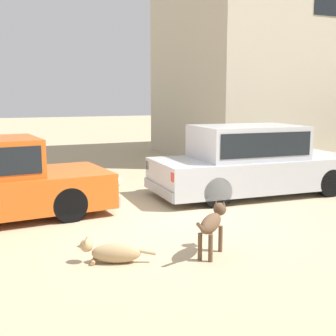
{
  "coord_description": "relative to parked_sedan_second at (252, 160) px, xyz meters",
  "views": [
    {
      "loc": [
        -2.96,
        -6.77,
        2.13
      ],
      "look_at": [
        0.09,
        0.2,
        0.9
      ],
      "focal_mm": 47.37,
      "sensor_mm": 36.0,
      "label": 1
    }
  ],
  "objects": [
    {
      "name": "ground_plane",
      "position": [
        -2.57,
        -1.27,
        -0.76
      ],
      "size": [
        80.0,
        80.0,
        0.0
      ],
      "primitive_type": "plane",
      "color": "tan"
    },
    {
      "name": "stray_dog_tan",
      "position": [
        -2.65,
        -2.97,
        -0.32
      ],
      "size": [
        0.83,
        0.76,
        0.68
      ],
      "rotation": [
        0.0,
        0.0,
        0.73
      ],
      "color": "brown",
      "rests_on": "ground_plane"
    },
    {
      "name": "stray_dog_spotted",
      "position": [
        -3.99,
        -2.73,
        -0.61
      ],
      "size": [
        0.97,
        0.49,
        0.35
      ],
      "rotation": [
        0.0,
        0.0,
        2.73
      ],
      "color": "tan",
      "rests_on": "ground_plane"
    },
    {
      "name": "parked_sedan_second",
      "position": [
        0.0,
        0.0,
        0.0
      ],
      "size": [
        4.73,
        2.04,
        1.51
      ],
      "rotation": [
        0.0,
        0.0,
        -0.06
      ],
      "color": "#B2B5BA",
      "rests_on": "ground_plane"
    }
  ]
}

